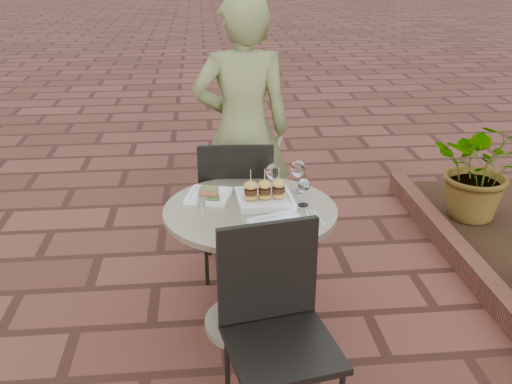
{
  "coord_description": "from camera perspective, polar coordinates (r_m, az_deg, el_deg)",
  "views": [
    {
      "loc": [
        -0.08,
        -2.71,
        1.97
      ],
      "look_at": [
        0.18,
        -0.05,
        0.82
      ],
      "focal_mm": 40.0,
      "sensor_mm": 36.0,
      "label": 1
    }
  ],
  "objects": [
    {
      "name": "planter_curb",
      "position": [
        3.94,
        20.77,
        -7.19
      ],
      "size": [
        0.12,
        3.0,
        0.15
      ],
      "primitive_type": "cube",
      "color": "brown",
      "rests_on": "ground"
    },
    {
      "name": "wine_glass_far",
      "position": [
        3.11,
        4.23,
        2.26
      ],
      "size": [
        0.08,
        0.08,
        0.18
      ],
      "color": "white",
      "rests_on": "cafe_table"
    },
    {
      "name": "plate_tuna",
      "position": [
        2.72,
        2.62,
        -3.51
      ],
      "size": [
        0.33,
        0.33,
        0.03
      ],
      "rotation": [
        0.0,
        0.0,
        0.38
      ],
      "color": "white",
      "rests_on": "cafe_table"
    },
    {
      "name": "plate_sliders",
      "position": [
        3.01,
        0.87,
        -0.24
      ],
      "size": [
        0.3,
        0.3,
        0.19
      ],
      "rotation": [
        0.0,
        0.0,
        0.06
      ],
      "color": "white",
      "rests_on": "cafe_table"
    },
    {
      "name": "steel_ramekin",
      "position": [
        2.98,
        -5.44,
        -1.0
      ],
      "size": [
        0.06,
        0.06,
        0.04
      ],
      "primitive_type": "cylinder",
      "rotation": [
        0.0,
        0.0,
        0.24
      ],
      "color": "silver",
      "rests_on": "cafe_table"
    },
    {
      "name": "chair_near",
      "position": [
        2.45,
        1.93,
        -12.15
      ],
      "size": [
        0.52,
        0.52,
        0.93
      ],
      "rotation": [
        0.0,
        0.0,
        0.19
      ],
      "color": "black",
      "rests_on": "ground"
    },
    {
      "name": "cutlery_set",
      "position": [
        2.86,
        5.76,
        -2.56
      ],
      "size": [
        0.1,
        0.2,
        0.0
      ],
      "primitive_type": null,
      "rotation": [
        0.0,
        0.0,
        0.05
      ],
      "color": "silver",
      "rests_on": "cafe_table"
    },
    {
      "name": "wine_glass_right",
      "position": [
        2.95,
        4.8,
        0.55
      ],
      "size": [
        0.06,
        0.06,
        0.15
      ],
      "color": "white",
      "rests_on": "cafe_table"
    },
    {
      "name": "cafe_table",
      "position": [
        3.06,
        -0.56,
        -5.82
      ],
      "size": [
        0.9,
        0.9,
        0.73
      ],
      "color": "gray",
      "rests_on": "ground"
    },
    {
      "name": "potted_plant_a",
      "position": [
        4.57,
        21.66,
        2.21
      ],
      "size": [
        0.91,
        0.86,
        0.79
      ],
      "primitive_type": "imported",
      "rotation": [
        0.0,
        0.0,
        -0.43
      ],
      "color": "#33662D",
      "rests_on": "mulch_bed"
    },
    {
      "name": "diner",
      "position": [
        3.71,
        -1.35,
        6.04
      ],
      "size": [
        0.65,
        0.43,
        1.75
      ],
      "primitive_type": "imported",
      "rotation": [
        0.0,
        0.0,
        3.16
      ],
      "color": "olive",
      "rests_on": "ground"
    },
    {
      "name": "wine_glass_mid",
      "position": [
        3.07,
        1.71,
        1.99
      ],
      "size": [
        0.08,
        0.08,
        0.18
      ],
      "color": "white",
      "rests_on": "cafe_table"
    },
    {
      "name": "chair_far",
      "position": [
        3.5,
        -1.99,
        -0.69
      ],
      "size": [
        0.47,
        0.47,
        0.93
      ],
      "rotation": [
        0.0,
        0.0,
        3.08
      ],
      "color": "black",
      "rests_on": "ground"
    },
    {
      "name": "plate_salmon",
      "position": [
        3.07,
        -4.75,
        -0.32
      ],
      "size": [
        0.27,
        0.27,
        0.06
      ],
      "rotation": [
        0.0,
        0.0,
        -0.26
      ],
      "color": "white",
      "rests_on": "cafe_table"
    },
    {
      "name": "ground",
      "position": [
        3.35,
        -3.14,
        -12.76
      ],
      "size": [
        60.0,
        60.0,
        0.0
      ],
      "primitive_type": "plane",
      "color": "brown",
      "rests_on": "ground"
    }
  ]
}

